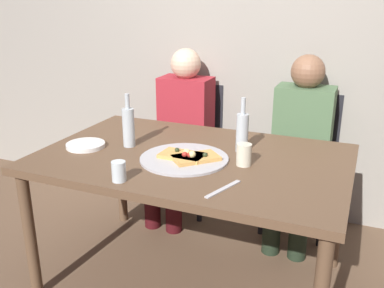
# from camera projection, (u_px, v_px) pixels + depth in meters

# --- Properties ---
(ground_plane) EXTENTS (8.00, 8.00, 0.00)m
(ground_plane) POSITION_uv_depth(u_px,v_px,m) (192.00, 279.00, 2.42)
(ground_plane) COLOR brown
(back_wall) EXTENTS (6.00, 0.10, 2.60)m
(back_wall) POSITION_uv_depth(u_px,v_px,m) (252.00, 28.00, 2.91)
(back_wall) COLOR gray
(back_wall) RESTS_ON ground_plane
(dining_table) EXTENTS (1.54, 1.00, 0.74)m
(dining_table) POSITION_uv_depth(u_px,v_px,m) (192.00, 168.00, 2.20)
(dining_table) COLOR brown
(dining_table) RESTS_ON ground_plane
(pizza_tray) EXTENTS (0.44, 0.44, 0.01)m
(pizza_tray) POSITION_uv_depth(u_px,v_px,m) (184.00, 159.00, 2.11)
(pizza_tray) COLOR #ADADB2
(pizza_tray) RESTS_ON dining_table
(pizza_slice_last) EXTENTS (0.25, 0.25, 0.05)m
(pizza_slice_last) POSITION_uv_depth(u_px,v_px,m) (195.00, 157.00, 2.08)
(pizza_slice_last) COLOR tan
(pizza_slice_last) RESTS_ON pizza_tray
(pizza_slice_extra) EXTENTS (0.23, 0.14, 0.05)m
(pizza_slice_extra) POSITION_uv_depth(u_px,v_px,m) (183.00, 155.00, 2.11)
(pizza_slice_extra) COLOR tan
(pizza_slice_extra) RESTS_ON pizza_tray
(wine_bottle) EXTENTS (0.06, 0.06, 0.28)m
(wine_bottle) POSITION_uv_depth(u_px,v_px,m) (242.00, 131.00, 2.19)
(wine_bottle) COLOR #B2BCC1
(wine_bottle) RESTS_ON dining_table
(beer_bottle) EXTENTS (0.06, 0.06, 0.29)m
(beer_bottle) POSITION_uv_depth(u_px,v_px,m) (128.00, 126.00, 2.27)
(beer_bottle) COLOR #B2BCC1
(beer_bottle) RESTS_ON dining_table
(tumbler_near) EXTENTS (0.07, 0.07, 0.11)m
(tumbler_near) POSITION_uv_depth(u_px,v_px,m) (244.00, 155.00, 2.03)
(tumbler_near) COLOR beige
(tumbler_near) RESTS_ON dining_table
(tumbler_far) EXTENTS (0.06, 0.06, 0.09)m
(tumbler_far) POSITION_uv_depth(u_px,v_px,m) (119.00, 171.00, 1.86)
(tumbler_far) COLOR silver
(tumbler_far) RESTS_ON dining_table
(plate_stack) EXTENTS (0.20, 0.20, 0.02)m
(plate_stack) POSITION_uv_depth(u_px,v_px,m) (86.00, 145.00, 2.29)
(plate_stack) COLOR white
(plate_stack) RESTS_ON dining_table
(table_knife) EXTENTS (0.09, 0.21, 0.01)m
(table_knife) POSITION_uv_depth(u_px,v_px,m) (223.00, 189.00, 1.79)
(table_knife) COLOR #B7B7BC
(table_knife) RESTS_ON dining_table
(chair_left) EXTENTS (0.44, 0.44, 0.90)m
(chair_left) POSITION_uv_depth(u_px,v_px,m) (189.00, 137.00, 3.18)
(chair_left) COLOR black
(chair_left) RESTS_ON ground_plane
(chair_right) EXTENTS (0.44, 0.44, 0.90)m
(chair_right) POSITION_uv_depth(u_px,v_px,m) (302.00, 152.00, 2.88)
(chair_right) COLOR black
(chair_right) RESTS_ON ground_plane
(guest_in_sweater) EXTENTS (0.36, 0.56, 1.17)m
(guest_in_sweater) POSITION_uv_depth(u_px,v_px,m) (181.00, 126.00, 3.01)
(guest_in_sweater) COLOR maroon
(guest_in_sweater) RESTS_ON ground_plane
(guest_in_beanie) EXTENTS (0.36, 0.56, 1.17)m
(guest_in_beanie) POSITION_uv_depth(u_px,v_px,m) (300.00, 141.00, 2.71)
(guest_in_beanie) COLOR #4C6B47
(guest_in_beanie) RESTS_ON ground_plane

